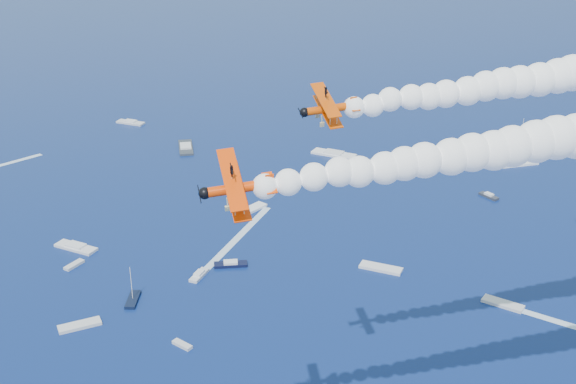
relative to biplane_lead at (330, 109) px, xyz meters
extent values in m
cube|color=silver|center=(48.84, 43.35, -60.59)|extent=(8.67, 8.16, 0.70)
cube|color=silver|center=(-17.08, 65.43, -60.59)|extent=(5.03, 6.67, 0.70)
cube|color=silver|center=(-38.47, 182.30, -60.59)|extent=(10.94, 8.38, 0.70)
cube|color=silver|center=(-47.45, 83.87, -60.59)|extent=(11.37, 9.40, 0.70)
cube|color=white|center=(-1.44, 99.99, -60.59)|extent=(9.83, 9.21, 0.70)
cube|color=silver|center=(-21.44, 38.04, -60.59)|extent=(4.21, 4.28, 0.70)
cube|color=silver|center=(-42.73, 48.11, -60.59)|extent=(9.29, 5.29, 0.70)
cube|color=silver|center=(-46.85, 74.74, -60.59)|extent=(4.76, 5.30, 0.70)
cube|color=black|center=(-9.35, 69.52, -60.59)|extent=(8.12, 2.84, 0.70)
cube|color=white|center=(87.41, 122.46, -60.59)|extent=(13.36, 5.74, 0.70)
cube|color=black|center=(-32.08, 56.74, -60.59)|extent=(3.45, 7.44, 0.70)
cube|color=silver|center=(26.23, 62.65, -60.59)|extent=(10.43, 8.05, 0.70)
cube|color=white|center=(30.20, 139.32, -60.59)|extent=(14.87, 12.31, 0.70)
cube|color=#2D313D|center=(68.13, 99.14, -60.59)|extent=(4.56, 6.37, 0.70)
cube|color=#303640|center=(-18.58, 152.55, -60.59)|extent=(4.92, 14.36, 0.70)
cube|color=white|center=(-6.02, 84.73, -60.91)|extent=(20.64, 33.96, 0.04)
camera|label=1|loc=(-18.24, -89.38, 28.74)|focal=46.73mm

